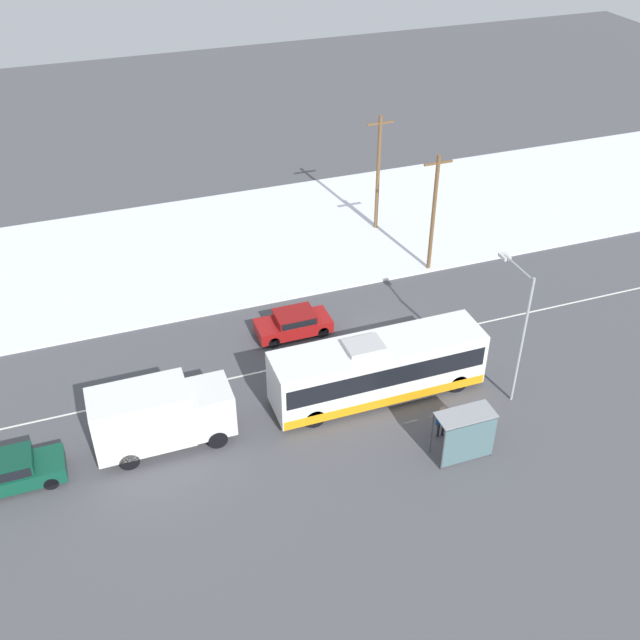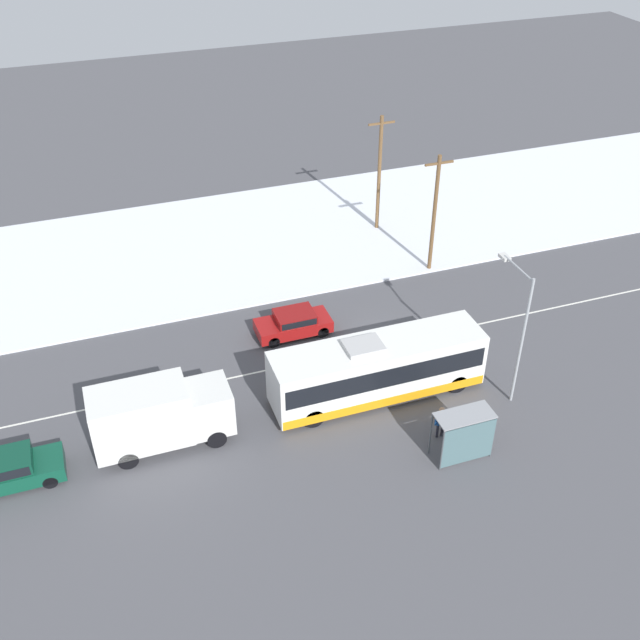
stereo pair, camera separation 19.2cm
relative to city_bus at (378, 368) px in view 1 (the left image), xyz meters
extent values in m
plane|color=#4C4C51|center=(1.85, 3.61, -1.62)|extent=(120.00, 120.00, 0.00)
cube|color=silver|center=(1.85, 17.05, -1.56)|extent=(80.00, 15.05, 0.12)
cube|color=silver|center=(1.85, 3.61, -1.61)|extent=(60.00, 0.12, 0.00)
cube|color=white|center=(0.00, 0.00, 0.06)|extent=(10.54, 2.55, 2.79)
cube|color=black|center=(0.00, 0.00, 0.39)|extent=(10.12, 2.57, 1.06)
cube|color=orange|center=(0.00, 0.00, -1.09)|extent=(10.44, 2.57, 0.50)
cube|color=#B2B2B2|center=(-0.79, 0.00, 1.57)|extent=(1.80, 1.40, 0.24)
cylinder|color=black|center=(3.87, -1.13, -1.12)|extent=(1.00, 0.28, 1.00)
cylinder|color=black|center=(3.87, 1.14, -1.12)|extent=(1.00, 0.28, 1.00)
cylinder|color=black|center=(-3.67, -1.13, -1.12)|extent=(1.00, 0.28, 1.00)
cylinder|color=black|center=(-3.67, 1.14, -1.12)|extent=(1.00, 0.28, 1.00)
cube|color=silver|center=(-11.37, 0.07, 0.26)|extent=(4.32, 2.30, 2.77)
cube|color=silver|center=(-8.26, 0.07, -0.04)|extent=(1.90, 2.19, 2.16)
cube|color=black|center=(-7.33, 0.07, 0.39)|extent=(0.06, 1.96, 0.95)
cylinder|color=black|center=(-8.26, -0.95, -1.17)|extent=(0.90, 0.26, 0.90)
cylinder|color=black|center=(-8.26, 1.09, -1.17)|extent=(0.90, 0.26, 0.90)
cylinder|color=black|center=(-12.23, -0.95, -1.17)|extent=(0.90, 0.26, 0.90)
cylinder|color=black|center=(-12.23, 1.09, -1.17)|extent=(0.90, 0.26, 0.90)
cube|color=maroon|center=(-2.32, 6.22, -1.06)|extent=(4.11, 1.80, 0.67)
cube|color=maroon|center=(-2.22, 6.22, -0.48)|extent=(2.14, 1.66, 0.48)
cube|color=black|center=(-2.22, 6.22, -0.47)|extent=(1.97, 1.69, 0.38)
cylinder|color=black|center=(-3.68, 5.43, -1.30)|extent=(0.64, 0.22, 0.64)
cylinder|color=black|center=(-3.68, 7.01, -1.30)|extent=(0.64, 0.22, 0.64)
cylinder|color=black|center=(-0.87, 5.43, -1.30)|extent=(0.64, 0.22, 0.64)
cylinder|color=black|center=(-0.87, 7.01, -1.30)|extent=(0.64, 0.22, 0.64)
cube|color=#0F4733|center=(-17.18, -0.20, -1.03)|extent=(4.62, 1.80, 0.72)
cube|color=#0D3C2B|center=(-17.29, -0.20, -0.38)|extent=(2.40, 1.66, 0.59)
cube|color=black|center=(-17.29, -0.20, -0.37)|extent=(2.21, 1.69, 0.47)
cylinder|color=black|center=(-15.56, -0.99, -1.30)|extent=(0.64, 0.22, 0.64)
cylinder|color=black|center=(-15.56, 0.59, -1.30)|extent=(0.64, 0.22, 0.64)
cylinder|color=#23232D|center=(1.48, -3.73, -1.21)|extent=(0.12, 0.12, 0.80)
cylinder|color=#23232D|center=(1.73, -3.73, -1.21)|extent=(0.12, 0.12, 0.80)
cube|color=#19478C|center=(1.61, -3.73, -0.48)|extent=(0.42, 0.23, 0.66)
sphere|color=tan|center=(1.61, -3.73, -0.01)|extent=(0.28, 0.28, 0.28)
cylinder|color=#19478C|center=(1.34, -3.73, -0.52)|extent=(0.10, 0.10, 0.63)
cylinder|color=#19478C|center=(1.87, -3.73, -0.52)|extent=(0.10, 0.10, 0.63)
cube|color=gray|center=(1.93, -5.09, 0.75)|extent=(2.60, 1.20, 0.06)
cube|color=slate|center=(1.93, -5.67, -0.42)|extent=(2.50, 0.04, 2.16)
cylinder|color=#474C51|center=(0.67, -4.53, -0.45)|extent=(0.08, 0.08, 2.34)
cylinder|color=#474C51|center=(3.19, -4.53, -0.45)|extent=(0.08, 0.08, 2.34)
cylinder|color=#474C51|center=(0.67, -5.65, -0.45)|extent=(0.08, 0.08, 2.34)
cylinder|color=#474C51|center=(3.19, -5.65, -0.45)|extent=(0.08, 0.08, 2.34)
cylinder|color=#9EA3A8|center=(6.10, -2.60, 1.89)|extent=(0.14, 0.14, 7.02)
cylinder|color=#9EA3A8|center=(6.10, -1.40, 5.25)|extent=(0.10, 2.41, 0.10)
cube|color=silver|center=(6.10, -0.20, 5.18)|extent=(0.36, 0.60, 0.16)
cylinder|color=brown|center=(7.79, 9.91, 2.19)|extent=(0.24, 0.24, 7.61)
cube|color=brown|center=(7.79, 9.91, 5.49)|extent=(1.80, 0.12, 0.12)
cylinder|color=brown|center=(6.79, 15.98, 2.37)|extent=(0.24, 0.24, 7.98)
cube|color=brown|center=(6.79, 15.98, 5.86)|extent=(1.80, 0.12, 0.12)
camera|label=1|loc=(-12.20, -25.72, 22.78)|focal=42.00mm
camera|label=2|loc=(-12.02, -25.79, 22.78)|focal=42.00mm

